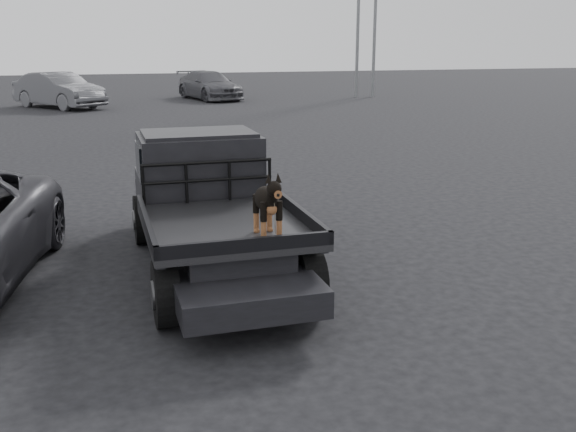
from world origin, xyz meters
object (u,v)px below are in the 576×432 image
object	(u,v)px
distant_car_b	(209,85)
flatbed_ute	(212,237)
distant_car_a	(59,90)
dog	(267,205)

from	to	relation	value
distant_car_b	flatbed_ute	bearing A→B (deg)	-114.01
distant_car_a	distant_car_b	bearing A→B (deg)	-17.95
flatbed_ute	dog	size ratio (longest dim) A/B	7.30
flatbed_ute	dog	world-z (taller)	dog
flatbed_ute	dog	bearing A→B (deg)	-77.60
dog	distant_car_b	size ratio (longest dim) A/B	0.14
distant_car_a	distant_car_b	world-z (taller)	distant_car_a
distant_car_a	dog	bearing A→B (deg)	-119.89
flatbed_ute	dog	distance (m)	1.86
flatbed_ute	distant_car_b	size ratio (longest dim) A/B	1.04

